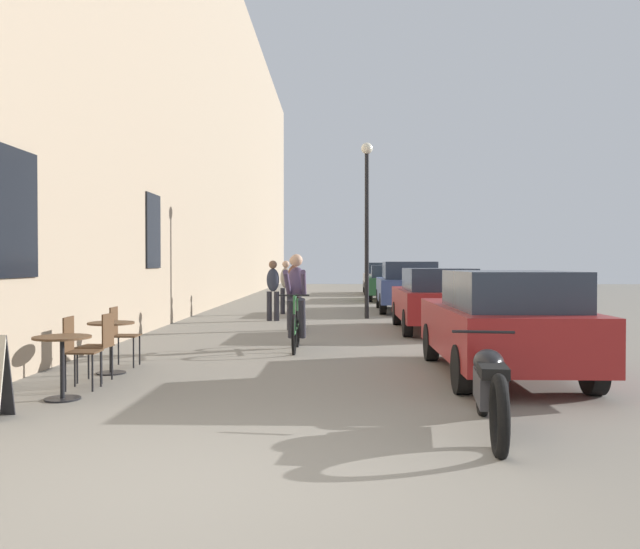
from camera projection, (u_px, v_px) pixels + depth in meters
The scene contains 18 objects.
ground_plane at pixel (187, 490), 4.47m from camera, with size 88.00×88.00×0.00m, color gray.
building_facade_left at pixel (178, 78), 18.43m from camera, with size 0.54×68.00×13.51m.
cafe_table_near at pixel (62, 354), 7.42m from camera, with size 0.64×0.64×0.72m.
cafe_chair_near_toward_street at pixel (77, 347), 8.04m from camera, with size 0.40×0.40×0.89m.
cafe_table_mid at pixel (111, 336), 9.18m from camera, with size 0.64×0.64×0.72m.
cafe_chair_mid_toward_street at pixel (121, 332), 9.81m from camera, with size 0.39×0.39×0.89m.
cafe_chair_mid_toward_wall at pixel (100, 342), 8.55m from camera, with size 0.41×0.41×0.89m.
cyclist_on_bicycle at pixel (296, 304), 11.75m from camera, with size 0.52×1.76×1.74m.
pedestrian_near at pixel (294, 288), 15.12m from camera, with size 0.36×0.26×1.71m.
pedestrian_mid at pixel (273, 287), 17.56m from camera, with size 0.36×0.27×1.62m.
pedestrian_far at pixel (286, 284), 19.89m from camera, with size 0.37×0.29×1.62m.
street_lamp at pixel (367, 207), 18.28m from camera, with size 0.32×0.32×4.90m.
parked_car_nearest at pixel (502, 322), 8.92m from camera, with size 1.74×4.07×1.44m.
parked_car_second at pixel (436, 299), 14.90m from camera, with size 1.73×4.03×1.43m.
parked_car_third at pixel (408, 286), 20.99m from camera, with size 1.99×4.52×1.59m.
parked_car_fourth at pixel (389, 282), 27.12m from camera, with size 1.86×4.14×1.45m.
parked_car_fifth at pixel (382, 278), 32.82m from camera, with size 1.94×4.45×1.57m.
parked_motorcycle at pixel (490, 388), 6.02m from camera, with size 0.62×2.14×0.92m.
Camera 1 is at (1.02, -4.42, 1.55)m, focal length 36.86 mm.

